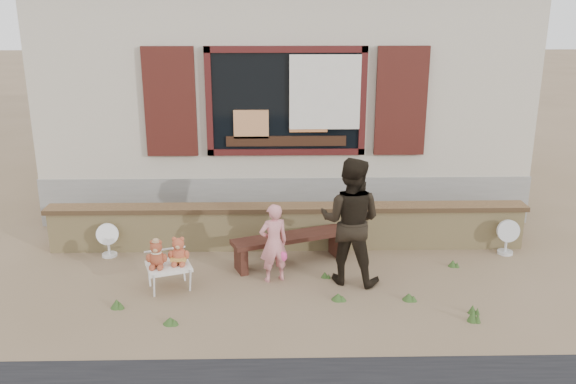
{
  "coord_description": "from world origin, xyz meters",
  "views": [
    {
      "loc": [
        -0.18,
        -7.51,
        3.55
      ],
      "look_at": [
        0.0,
        0.6,
        1.0
      ],
      "focal_mm": 38.0,
      "sensor_mm": 36.0,
      "label": 1
    }
  ],
  "objects_px": {
    "folding_chair": "(169,267)",
    "adult": "(350,221)",
    "bench": "(290,243)",
    "teddy_bear_left": "(157,253)",
    "child": "(274,243)",
    "teddy_bear_right": "(179,250)"
  },
  "relations": [
    {
      "from": "folding_chair",
      "to": "child",
      "type": "bearing_deg",
      "value": -10.61
    },
    {
      "from": "teddy_bear_left",
      "to": "folding_chair",
      "type": "bearing_deg",
      "value": -0.0
    },
    {
      "from": "teddy_bear_right",
      "to": "bench",
      "type": "bearing_deg",
      "value": 6.49
    },
    {
      "from": "bench",
      "to": "teddy_bear_left",
      "type": "distance_m",
      "value": 1.9
    },
    {
      "from": "folding_chair",
      "to": "adult",
      "type": "bearing_deg",
      "value": -15.18
    },
    {
      "from": "folding_chair",
      "to": "teddy_bear_left",
      "type": "relative_size",
      "value": 1.81
    },
    {
      "from": "child",
      "to": "adult",
      "type": "bearing_deg",
      "value": 158.47
    },
    {
      "from": "adult",
      "to": "teddy_bear_left",
      "type": "bearing_deg",
      "value": 24.3
    },
    {
      "from": "folding_chair",
      "to": "teddy_bear_left",
      "type": "xyz_separation_m",
      "value": [
        -0.13,
        -0.05,
        0.21
      ]
    },
    {
      "from": "folding_chair",
      "to": "teddy_bear_left",
      "type": "bearing_deg",
      "value": 180.0
    },
    {
      "from": "teddy_bear_left",
      "to": "child",
      "type": "distance_m",
      "value": 1.5
    },
    {
      "from": "teddy_bear_left",
      "to": "child",
      "type": "relative_size",
      "value": 0.34
    },
    {
      "from": "teddy_bear_right",
      "to": "adult",
      "type": "xyz_separation_m",
      "value": [
        2.21,
        0.14,
        0.32
      ]
    },
    {
      "from": "teddy_bear_left",
      "to": "adult",
      "type": "distance_m",
      "value": 2.5
    },
    {
      "from": "folding_chair",
      "to": "bench",
      "type": "bearing_deg",
      "value": 5.97
    },
    {
      "from": "bench",
      "to": "teddy_bear_left",
      "type": "relative_size",
      "value": 4.57
    },
    {
      "from": "child",
      "to": "teddy_bear_right",
      "type": "bearing_deg",
      "value": -11.92
    },
    {
      "from": "teddy_bear_left",
      "to": "bench",
      "type": "bearing_deg",
      "value": 5.53
    },
    {
      "from": "teddy_bear_right",
      "to": "child",
      "type": "xyz_separation_m",
      "value": [
        1.21,
        0.17,
        0.02
      ]
    },
    {
      "from": "folding_chair",
      "to": "adult",
      "type": "height_order",
      "value": "adult"
    },
    {
      "from": "teddy_bear_left",
      "to": "teddy_bear_right",
      "type": "bearing_deg",
      "value": 0.0
    },
    {
      "from": "folding_chair",
      "to": "teddy_bear_right",
      "type": "relative_size",
      "value": 1.79
    }
  ]
}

